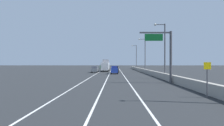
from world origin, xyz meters
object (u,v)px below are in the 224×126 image
object	(u,v)px
box_truck	(105,66)
car_green_0	(102,67)
overhead_sign_gantry	(166,50)
lamp_post_right_third	(144,53)
car_gray_1	(95,69)
lamp_post_right_second	(163,47)
car_black_3	(115,69)
car_blue_2	(114,70)
speed_advisory_sign	(207,77)
lamp_post_right_fourth	(136,56)

from	to	relation	value
box_truck	car_green_0	bearing A→B (deg)	95.97
overhead_sign_gantry	car_green_0	size ratio (longest dim) A/B	1.57
lamp_post_right_third	car_gray_1	size ratio (longest dim) A/B	2.53
lamp_post_right_third	car_gray_1	bearing A→B (deg)	-175.20
lamp_post_right_second	car_black_3	bearing A→B (deg)	111.24
overhead_sign_gantry	car_blue_2	distance (m)	25.67
car_black_3	lamp_post_right_third	bearing A→B (deg)	5.53
overhead_sign_gantry	speed_advisory_sign	size ratio (longest dim) A/B	2.50
speed_advisory_sign	lamp_post_right_second	size ratio (longest dim) A/B	0.29
overhead_sign_gantry	lamp_post_right_third	xyz separation A→B (m)	(1.60, 32.30, 1.17)
overhead_sign_gantry	lamp_post_right_fourth	world-z (taller)	lamp_post_right_fourth
overhead_sign_gantry	box_truck	distance (m)	41.93
lamp_post_right_third	box_truck	distance (m)	15.18
overhead_sign_gantry	box_truck	world-z (taller)	overhead_sign_gantry
lamp_post_right_third	car_blue_2	world-z (taller)	lamp_post_right_third
speed_advisory_sign	car_gray_1	bearing A→B (deg)	107.62
lamp_post_right_third	lamp_post_right_fourth	distance (m)	23.65
car_green_0	car_gray_1	size ratio (longest dim) A/B	1.17
car_black_3	box_truck	world-z (taller)	box_truck
car_blue_2	car_black_3	size ratio (longest dim) A/B	1.01
lamp_post_right_second	car_blue_2	world-z (taller)	lamp_post_right_second
lamp_post_right_third	car_black_3	distance (m)	10.04
car_green_0	overhead_sign_gantry	bearing A→B (deg)	-78.60
lamp_post_right_fourth	box_truck	xyz separation A→B (m)	(-12.03, -15.47, -4.03)
car_green_0	car_gray_1	world-z (taller)	car_green_0
lamp_post_right_fourth	car_blue_2	size ratio (longest dim) A/B	2.39
lamp_post_right_second	lamp_post_right_third	xyz separation A→B (m)	(-0.15, 23.65, 0.00)
car_gray_1	car_black_3	distance (m)	6.20
box_truck	overhead_sign_gantry	bearing A→B (deg)	-75.41
lamp_post_right_second	car_green_0	size ratio (longest dim) A/B	2.15
car_blue_2	car_black_3	distance (m)	7.17
speed_advisory_sign	car_blue_2	size ratio (longest dim) A/B	0.70
lamp_post_right_fourth	box_truck	world-z (taller)	lamp_post_right_fourth
lamp_post_right_third	car_blue_2	xyz separation A→B (m)	(-9.05, -8.01, -4.84)
lamp_post_right_second	lamp_post_right_fourth	distance (m)	47.31
speed_advisory_sign	lamp_post_right_third	xyz separation A→B (m)	(1.16, 44.53, 4.13)
car_blue_2	overhead_sign_gantry	bearing A→B (deg)	-72.94
car_black_3	car_gray_1	bearing A→B (deg)	-176.23
lamp_post_right_fourth	box_truck	bearing A→B (deg)	-127.87
car_black_3	lamp_post_right_fourth	bearing A→B (deg)	70.64
car_green_0	car_blue_2	bearing A→B (deg)	-82.10
lamp_post_right_fourth	car_blue_2	bearing A→B (deg)	-105.78
overhead_sign_gantry	lamp_post_right_third	distance (m)	32.36
car_gray_1	box_truck	world-z (taller)	box_truck
overhead_sign_gantry	box_truck	size ratio (longest dim) A/B	0.77
speed_advisory_sign	box_truck	world-z (taller)	box_truck
overhead_sign_gantry	car_blue_2	size ratio (longest dim) A/B	1.74
lamp_post_right_fourth	lamp_post_right_second	bearing A→B (deg)	-89.69
lamp_post_right_third	car_blue_2	size ratio (longest dim) A/B	2.39
car_gray_1	car_green_0	bearing A→B (deg)	89.64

